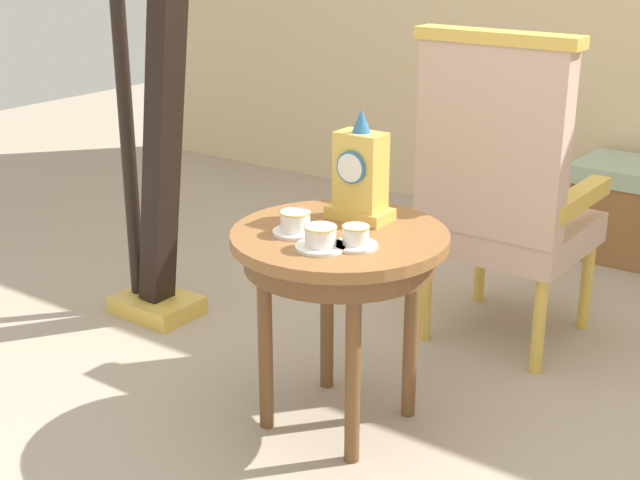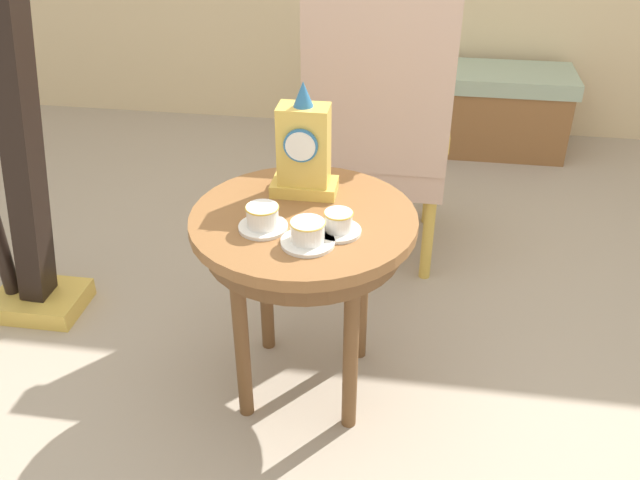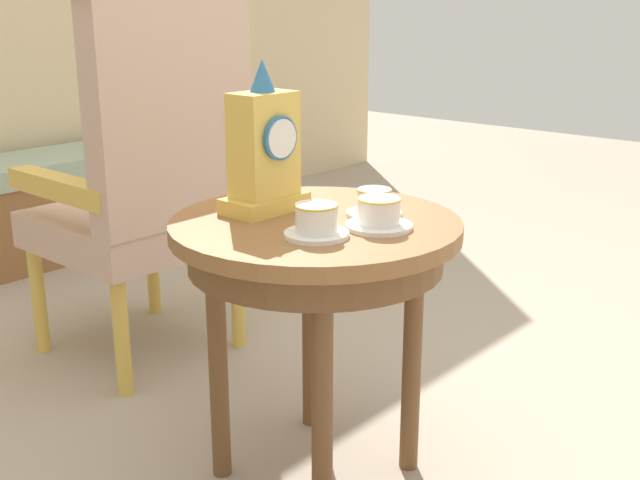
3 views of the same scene
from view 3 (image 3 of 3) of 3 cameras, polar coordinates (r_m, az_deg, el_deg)
ground_plane at (r=2.02m, az=-0.15°, el=-15.52°), size 10.00×10.00×0.00m
side_table at (r=1.75m, az=-0.32°, el=-1.07°), size 0.64×0.64×0.62m
teacup_left at (r=1.60m, az=-0.25°, el=1.31°), size 0.13×0.13×0.07m
teacup_right at (r=1.66m, az=4.23°, el=1.82°), size 0.14×0.14×0.07m
teacup_center at (r=1.76m, az=3.88°, el=2.58°), size 0.12×0.12×0.06m
mantel_clock at (r=1.78m, az=-3.99°, el=6.29°), size 0.19×0.11×0.34m
armchair at (r=2.40m, az=-11.98°, el=4.76°), size 0.56×0.53×1.14m
window_bench at (r=3.67m, az=-17.93°, el=2.54°), size 1.09×0.40×0.44m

